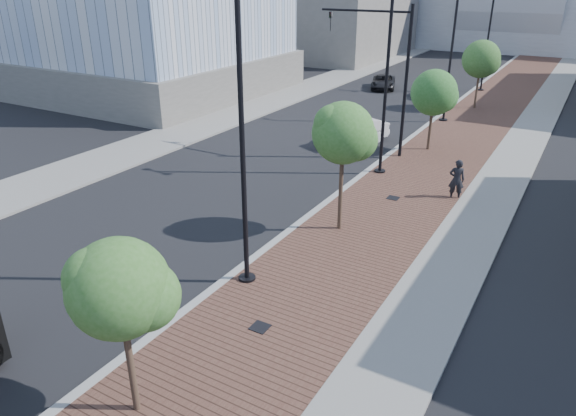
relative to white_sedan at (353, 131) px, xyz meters
The scene contains 22 objects.
sidewalk 15.20m from the white_sedan, 65.73° to the left, with size 7.00×140.00×0.12m, color #4C2D23.
concrete_strip 16.49m from the white_sedan, 57.14° to the left, with size 2.40×140.00×0.13m, color slate.
curb 14.12m from the white_sedan, 78.80° to the left, with size 0.30×140.00×0.14m, color gray.
west_sidewalk 17.24m from the white_sedan, 126.55° to the left, with size 4.00×140.00×0.12m, color slate.
white_sedan is the anchor object (origin of this frame).
dark_car_mid 17.37m from the white_sedan, 104.85° to the left, with size 1.96×4.26×1.18m, color black.
dark_car_far 15.47m from the white_sedan, 89.78° to the left, with size 1.66×4.07×1.18m, color black.
pedestrian 9.35m from the white_sedan, 36.89° to the right, with size 0.69×0.45×1.88m, color black.
streetlight_1 16.87m from the white_sedan, 78.71° to the right, with size 1.44×0.56×9.21m.
streetlight_2 6.70m from the white_sedan, 51.25° to the right, with size 1.72×0.56×9.28m.
streetlight_3 9.20m from the white_sedan, 67.62° to the left, with size 1.44×0.56×9.21m.
streetlight_4 20.52m from the white_sedan, 80.44° to the left, with size 1.72×0.56×9.28m.
traffic_mast 5.01m from the white_sedan, 25.45° to the right, with size 5.09×0.20×8.00m.
tree_0 22.72m from the white_sedan, 78.79° to the right, with size 2.25×2.18×4.46m.
tree_1 12.40m from the white_sedan, 68.50° to the right, with size 2.37×2.32×5.16m.
tree_2 5.16m from the white_sedan, 11.13° to the left, with size 2.55×2.53×4.63m.
tree_3 13.90m from the white_sedan, 71.17° to the left, with size 2.71×2.71×5.04m.
tower_podium 22.06m from the white_sedan, 164.64° to the left, with size 19.00×19.00×3.00m, color #5E5B55.
convention_center 59.08m from the white_sedan, 89.28° to the left, with size 50.00×30.00×50.00m.
commercial_block_nw 38.22m from the white_sedan, 117.02° to the left, with size 14.00×20.00×10.00m, color #66625C.
utility_cover_1 18.89m from the white_sedan, 74.20° to the right, with size 0.50×0.50×0.02m, color black.
utility_cover_2 8.84m from the white_sedan, 54.33° to the right, with size 0.50×0.50×0.02m, color black.
Camera 1 is at (9.32, -2.31, 9.32)m, focal length 33.00 mm.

